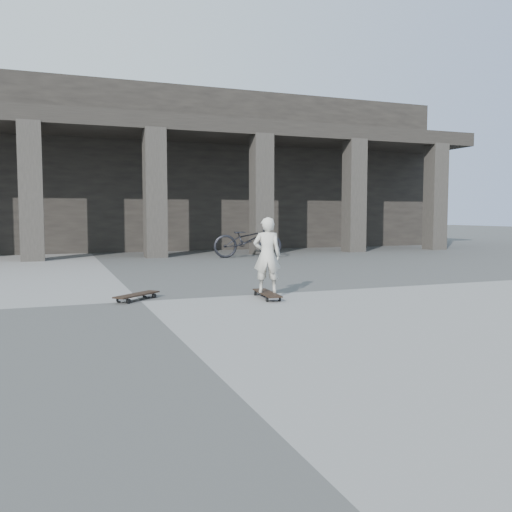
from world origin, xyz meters
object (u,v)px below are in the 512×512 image
object	(u,v)px
child	(267,255)
bicycle	(248,240)
longboard	(267,294)
skateboard_spare	(137,295)

from	to	relation	value
child	bicycle	bearing A→B (deg)	-88.02
longboard	skateboard_spare	bearing A→B (deg)	80.27
longboard	child	size ratio (longest dim) A/B	0.81
child	bicycle	xyz separation A→B (m)	(2.47, 7.73, -0.14)
longboard	bicycle	xyz separation A→B (m)	(2.47, 7.73, 0.48)
skateboard_spare	bicycle	xyz separation A→B (m)	(4.48, 7.19, 0.48)
longboard	child	world-z (taller)	child
longboard	skateboard_spare	world-z (taller)	skateboard_spare
longboard	child	distance (m)	0.63
bicycle	skateboard_spare	bearing A→B (deg)	160.19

